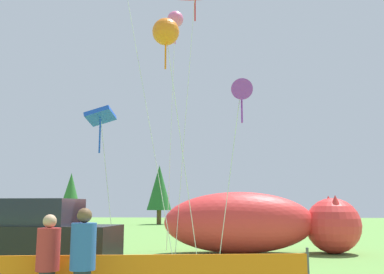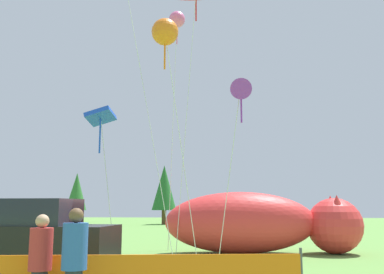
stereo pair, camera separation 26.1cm
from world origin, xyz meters
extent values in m
cube|color=black|center=(-2.66, 0.75, 0.81)|extent=(4.01, 1.91, 1.12)
cube|color=#1E232D|center=(-2.85, 0.76, 1.71)|extent=(2.25, 1.65, 0.67)
cylinder|color=black|center=(-1.39, 1.46, 0.30)|extent=(0.61, 0.27, 0.60)
cylinder|color=black|center=(-1.51, -0.14, 0.30)|extent=(0.61, 0.27, 0.60)
cylinder|color=black|center=(-3.81, 1.64, 0.30)|extent=(0.61, 0.27, 0.60)
cube|color=#267F33|center=(1.74, -1.36, 0.66)|extent=(0.50, 0.12, 0.48)
ellipsoid|color=red|center=(2.66, 7.36, 1.21)|extent=(6.15, 2.77, 2.42)
ellipsoid|color=yellow|center=(2.66, 7.36, 0.67)|extent=(3.95, 2.04, 1.09)
sphere|color=red|center=(6.39, 7.57, 1.09)|extent=(2.18, 2.18, 2.18)
cone|color=red|center=(6.39, 8.12, 1.96)|extent=(0.61, 0.61, 0.65)
cone|color=red|center=(6.39, 7.03, 1.96)|extent=(0.61, 0.61, 0.65)
cylinder|color=#2D59A5|center=(-0.20, -3.34, 1.23)|extent=(0.40, 0.40, 0.73)
sphere|color=brown|center=(-0.20, -3.34, 1.71)|extent=(0.24, 0.24, 0.24)
cylinder|color=#B72D2D|center=(-0.85, -3.14, 1.16)|extent=(0.38, 0.38, 0.68)
sphere|color=tan|center=(-0.85, -3.14, 1.62)|extent=(0.22, 0.22, 0.22)
cylinder|color=silver|center=(-0.32, 9.09, 5.53)|extent=(0.17, 1.50, 11.07)
sphere|color=pink|center=(-0.25, 9.83, 11.06)|extent=(0.81, 0.81, 0.81)
cylinder|color=pink|center=(-0.25, 9.83, 10.36)|extent=(0.06, 0.06, 1.20)
cylinder|color=silver|center=(0.67, 3.86, 3.82)|extent=(1.04, 1.09, 7.64)
sphere|color=orange|center=(0.16, 3.33, 7.63)|extent=(0.90, 0.90, 0.90)
cylinder|color=orange|center=(0.16, 3.33, 6.93)|extent=(0.06, 0.06, 1.20)
cylinder|color=silver|center=(-0.94, 5.78, 5.91)|extent=(2.33, 0.55, 11.82)
cylinder|color=silver|center=(0.54, 6.92, 5.59)|extent=(0.72, 1.20, 11.19)
cylinder|color=red|center=(0.88, 7.51, 10.49)|extent=(0.06, 0.06, 1.20)
cylinder|color=silver|center=(-1.94, 4.37, 2.49)|extent=(0.62, 0.27, 4.98)
cube|color=blue|center=(-2.24, 4.25, 4.97)|extent=(0.96, 0.92, 0.60)
cylinder|color=blue|center=(-2.24, 4.25, 4.27)|extent=(0.06, 0.06, 1.20)
cylinder|color=silver|center=(2.26, 3.96, 2.95)|extent=(0.86, 0.23, 5.89)
cone|color=purple|center=(2.68, 3.86, 5.89)|extent=(0.74, 1.62, 1.27)
cylinder|color=purple|center=(2.68, 3.86, 5.19)|extent=(0.06, 0.06, 1.20)
cylinder|color=brown|center=(-4.54, 34.00, 0.72)|extent=(0.46, 0.46, 1.44)
cone|color=#236028|center=(-4.54, 34.00, 3.75)|extent=(2.54, 2.54, 4.62)
cylinder|color=brown|center=(-15.89, 39.49, 0.68)|extent=(0.44, 0.44, 1.37)
cone|color=#2D6B2D|center=(-15.89, 39.49, 3.56)|extent=(2.41, 2.41, 4.38)
camera|label=1|loc=(2.01, -10.15, 1.86)|focal=40.00mm
camera|label=2|loc=(2.27, -10.13, 1.86)|focal=40.00mm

